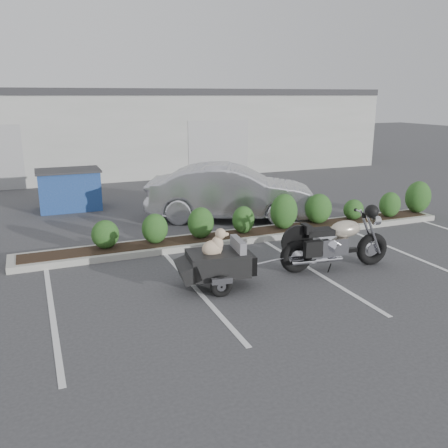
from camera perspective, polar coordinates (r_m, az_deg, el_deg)
name	(u,v)px	position (r m, az deg, el deg)	size (l,w,h in m)	color
ground	(252,270)	(10.48, 3.44, -5.50)	(90.00, 90.00, 0.00)	#38383A
planter_kerb	(250,235)	(12.75, 3.20, -1.34)	(12.00, 1.00, 0.15)	#9E9E93
building	(113,129)	(26.22, -13.16, 11.11)	(26.00, 10.00, 4.00)	#9EA099
motorcycle	(336,243)	(10.62, 13.31, -2.24)	(2.58, 0.94, 1.48)	black
pet_trailer	(217,262)	(9.38, -0.88, -4.64)	(2.08, 1.17, 1.23)	black
sedan	(231,192)	(14.50, 0.89, 3.82)	(1.77, 5.08, 1.67)	#B0B0B7
dumpster	(69,189)	(16.62, -18.11, 3.99)	(2.06, 1.42, 1.34)	navy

